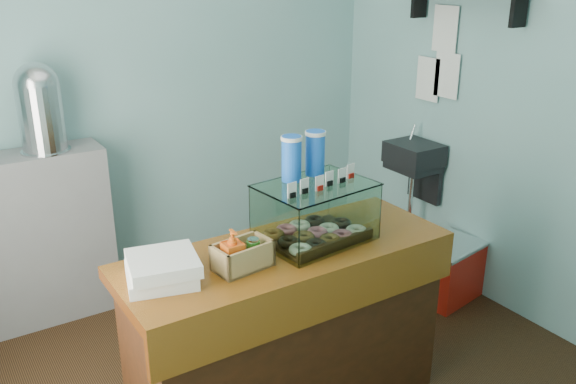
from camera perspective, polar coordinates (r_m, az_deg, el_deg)
ground at (r=3.53m, az=-2.42°, el=-17.04°), size 3.50×3.50×0.00m
room_shell at (r=2.85m, az=-2.56°, el=11.50°), size 3.54×3.04×2.82m
counter at (r=3.09m, az=-0.10°, el=-12.74°), size 1.60×0.60×0.90m
back_shelf at (r=4.11m, az=-23.19°, el=-4.19°), size 1.00×0.32×1.10m
display_case at (r=2.92m, az=2.27°, el=-1.35°), size 0.56×0.43×0.50m
condiment_crate at (r=2.67m, az=-4.49°, el=-5.82°), size 0.27×0.18×0.20m
pastry_boxes at (r=2.62m, az=-11.71°, el=-7.06°), size 0.35×0.35×0.11m
coffee_urn at (r=3.87m, az=-22.23°, el=7.50°), size 0.29×0.29×0.53m
red_cooler at (r=4.31m, az=14.62°, el=-7.08°), size 0.51×0.42×0.40m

